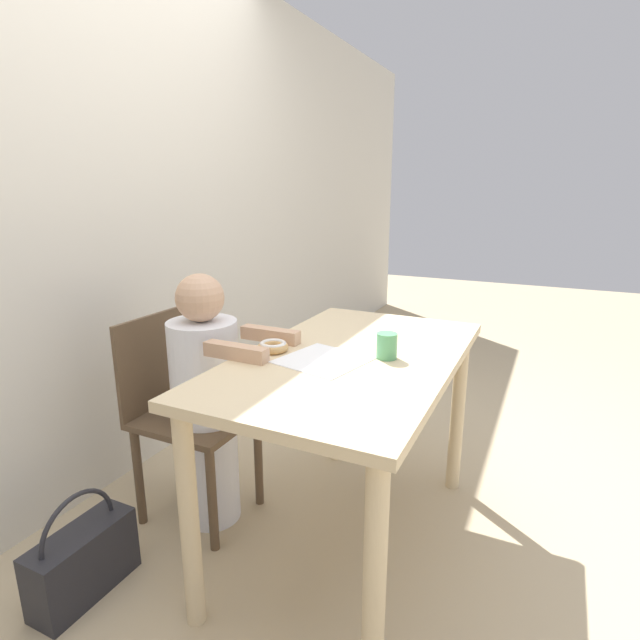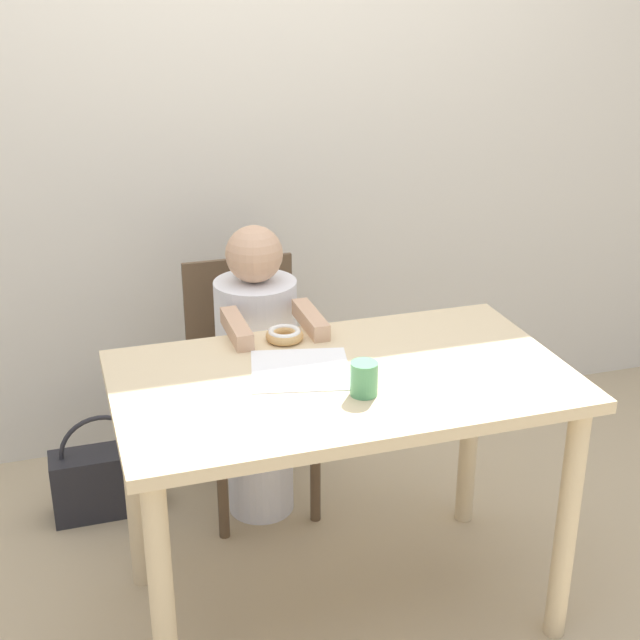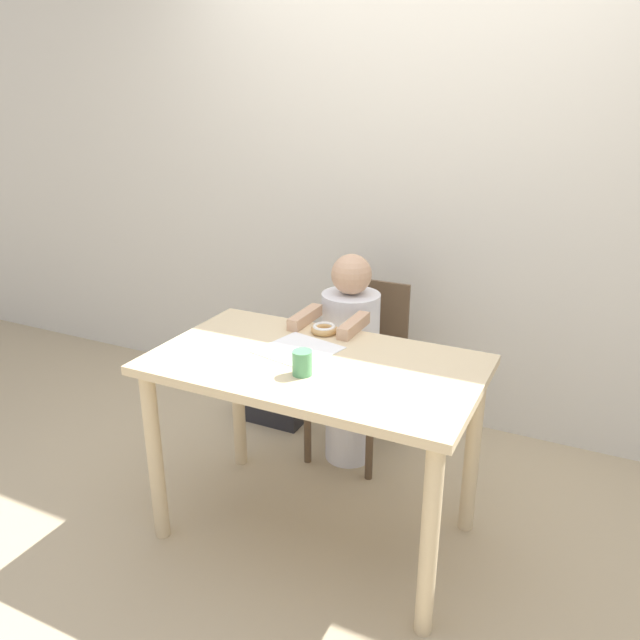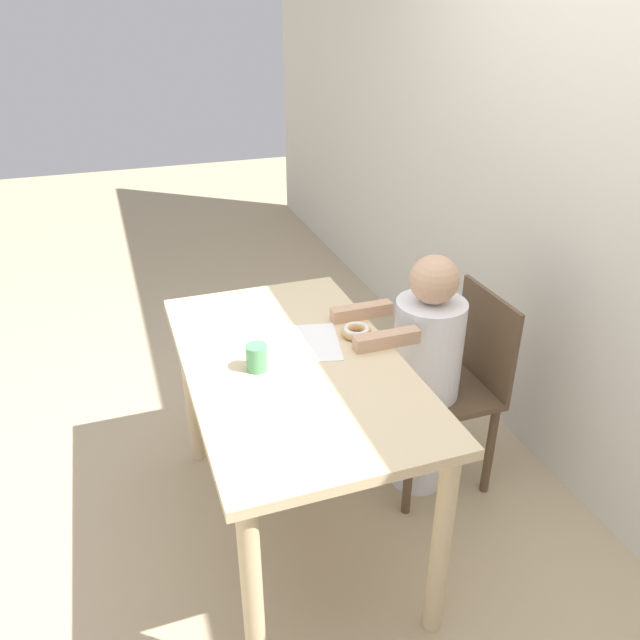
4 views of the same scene
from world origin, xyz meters
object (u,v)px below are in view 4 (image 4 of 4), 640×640
object	(u,v)px
chair	(449,387)
handbag	(394,384)
donut	(356,331)
cup	(257,357)
child_figure	(424,378)

from	to	relation	value
chair	handbag	distance (m)	0.61
chair	donut	size ratio (longest dim) A/B	7.66
cup	handbag	bearing A→B (deg)	127.35
chair	handbag	size ratio (longest dim) A/B	2.22
child_figure	cup	size ratio (longest dim) A/B	11.55
child_figure	donut	size ratio (longest dim) A/B	9.37
chair	child_figure	world-z (taller)	child_figure
child_figure	cup	bearing A→B (deg)	-80.62
child_figure	handbag	bearing A→B (deg)	164.88
donut	child_figure	bearing A→B (deg)	92.32
donut	cup	world-z (taller)	cup
handbag	cup	bearing A→B (deg)	-52.65
child_figure	handbag	xyz separation A→B (m)	(-0.52, 0.14, -0.38)
chair	donut	world-z (taller)	chair
donut	handbag	xyz separation A→B (m)	(-0.53, 0.44, -0.66)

